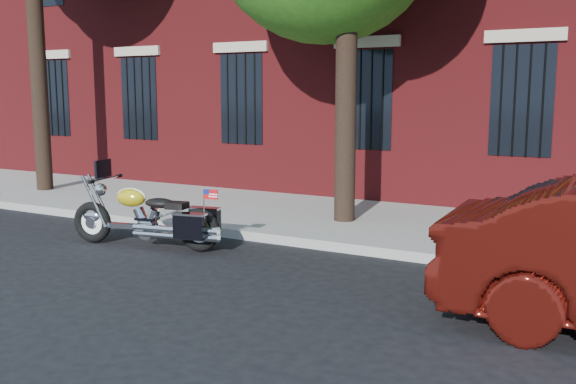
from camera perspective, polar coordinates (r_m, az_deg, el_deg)
The scene contains 4 objects.
ground at distance 9.02m, azimuth -5.48°, elevation -6.31°, with size 120.00×120.00×0.00m, color black.
curb at distance 10.13m, azimuth -1.08°, elevation -4.14°, with size 40.00×0.16×0.15m, color gray.
sidewalk at distance 11.76m, azimuth 3.50°, elevation -2.34°, with size 40.00×3.60×0.15m, color gray.
motorcycle at distance 9.96m, azimuth -12.02°, elevation -2.38°, with size 2.65×1.03×1.32m.
Camera 1 is at (4.93, -7.18, 2.35)m, focal length 40.00 mm.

